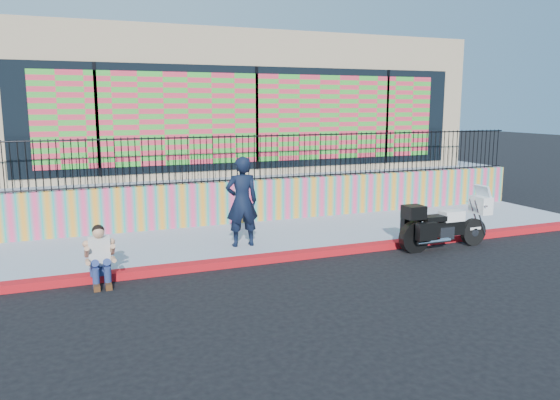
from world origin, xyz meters
TOP-DOWN VIEW (x-y plane):
  - ground at (0.00, 0.00)m, footprint 90.00×90.00m
  - red_curb at (0.00, 0.00)m, footprint 16.00×0.30m
  - sidewalk at (0.00, 1.65)m, footprint 16.00×3.00m
  - mural_wall at (0.00, 3.25)m, footprint 16.00×0.20m
  - metal_fence at (0.00, 3.25)m, footprint 15.80×0.04m
  - elevated_platform at (0.00, 8.35)m, footprint 16.00×10.00m
  - storefront_building at (0.00, 8.13)m, footprint 14.00×8.06m
  - police_motorcycle at (2.80, -0.50)m, footprint 2.26×0.75m
  - police_officer at (-1.49, 0.92)m, footprint 0.74×0.51m
  - seated_man at (-4.55, -0.25)m, footprint 0.54×0.71m

SIDE VIEW (x-z plane):
  - ground at x=0.00m, z-range 0.00..0.00m
  - red_curb at x=0.00m, z-range 0.00..0.15m
  - sidewalk at x=0.00m, z-range 0.00..0.15m
  - seated_man at x=-4.55m, z-range -0.08..0.98m
  - police_motorcycle at x=2.80m, z-range -0.11..1.29m
  - elevated_platform at x=0.00m, z-range 0.00..1.25m
  - mural_wall at x=0.00m, z-range 0.15..1.25m
  - police_officer at x=-1.49m, z-range 0.15..2.12m
  - metal_fence at x=0.00m, z-range 1.25..2.45m
  - storefront_building at x=0.00m, z-range 1.25..5.25m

